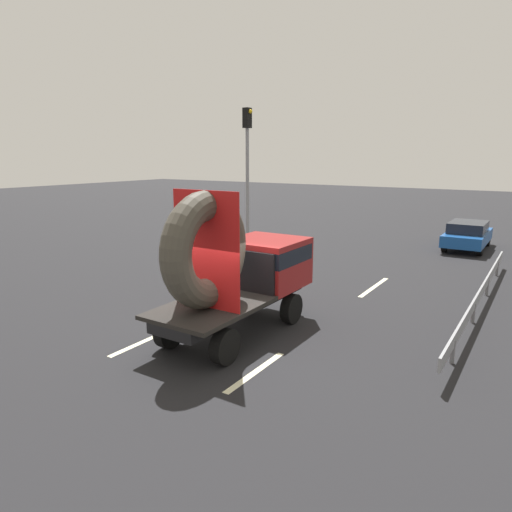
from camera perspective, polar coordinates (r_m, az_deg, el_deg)
The scene contains 9 objects.
ground_plane at distance 11.90m, azimuth -4.94°, elevation -10.44°, with size 120.00×120.00×0.00m, color black.
flatbed_truck at distance 11.93m, azimuth -2.02°, elevation -1.26°, with size 2.02×5.05×3.85m.
distant_sedan at distance 25.27m, azimuth 24.85°, elevation 2.45°, with size 1.83×4.26×1.39m.
traffic_light at distance 21.95m, azimuth -1.08°, elevation 11.67°, with size 0.42×0.36×6.76m.
guardrail at distance 15.72m, azimuth 26.30°, elevation -3.97°, with size 0.10×12.28×0.71m.
lane_dash_left_near at distance 12.19m, azimuth -13.49°, elevation -10.16°, with size 2.38×0.16×0.01m, color beige.
lane_dash_left_far at distance 17.68m, azimuth 3.70°, elevation -2.72°, with size 2.11×0.16×0.01m, color beige.
lane_dash_right_near at distance 10.28m, azimuth -0.03°, elevation -14.21°, with size 2.23×0.16×0.01m, color beige.
lane_dash_right_far at distance 16.96m, azimuth 14.49°, elevation -3.76°, with size 2.86×0.16×0.01m, color beige.
Camera 1 is at (6.77, -8.63, 4.61)m, focal length 32.10 mm.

